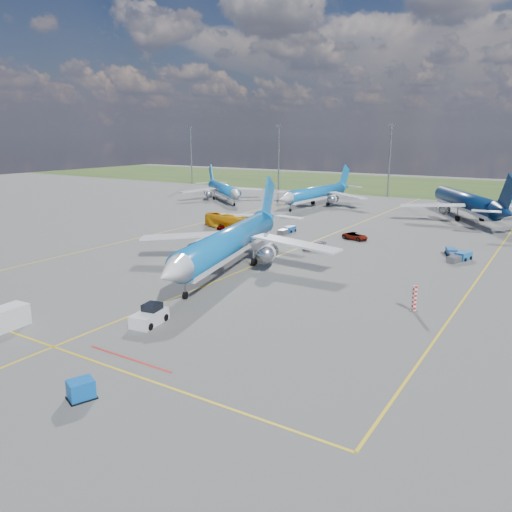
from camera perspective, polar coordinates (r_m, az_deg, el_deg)
The scene contains 19 objects.
ground at distance 64.03m, azimuth -7.56°, elevation -4.06°, with size 400.00×400.00×0.00m, color #50504E.
grass_strip at distance 201.43m, azimuth 21.04°, elevation 7.32°, with size 400.00×80.00×0.01m, color #2D4719.
taxiway_lines at distance 86.22m, azimuth 4.35°, elevation 0.68°, with size 60.25×160.00×0.02m.
floodlight_masts at distance 159.46m, azimuth 22.02°, elevation 10.31°, with size 202.20×0.50×22.70m.
warning_post at distance 59.00m, azimuth 17.67°, elevation -4.64°, with size 0.50×0.50×3.00m, color red.
bg_jet_nw at distance 151.53m, azimuth -3.75°, elevation 6.36°, with size 27.61×36.24×9.49m, color #0D69B9, non-canonical shape.
bg_jet_nnw at distance 140.10m, azimuth 6.84°, elevation 5.69°, with size 29.89×39.23×10.27m, color #0D69B9, non-canonical shape.
bg_jet_n at distance 127.79m, azimuth 22.71°, elevation 3.94°, with size 34.23×44.93×11.77m, color #082045, non-canonical shape.
main_airliner at distance 74.39m, azimuth -2.98°, elevation -1.42°, with size 34.26×44.96×11.78m, color #0D69B9, non-canonical shape.
pushback_tug at distance 54.08m, azimuth -12.03°, elevation -6.72°, with size 2.94×6.15×2.04m.
uld_container at distance 41.12m, azimuth -19.37°, elevation -14.19°, with size 1.48×1.85×1.48m, color #0C54AF.
service_van at distance 57.37m, azimuth -27.00°, elevation -6.46°, with size 2.24×5.09×2.24m, color silver.
apron_bus at distance 105.31m, azimuth -3.22°, elevation 3.96°, with size 2.64×11.28×3.14m, color #E8A30D.
service_car_a at distance 105.37m, azimuth -3.78°, elevation 3.45°, with size 1.54×3.82×1.30m, color #999999.
service_car_b at distance 96.18m, azimuth 11.27°, elevation 2.24°, with size 2.26×4.91×1.36m, color #999999.
service_car_c at distance 86.51m, azimuth 6.65°, elevation 1.10°, with size 1.76×4.32×1.25m, color #999999.
baggage_tug_w at distance 85.03m, azimuth 22.30°, elevation -0.11°, with size 3.02×5.72×1.24m.
baggage_tug_c at distance 101.15m, azimuth 3.62°, elevation 2.97°, with size 1.56×5.36×1.20m.
baggage_tug_e at distance 87.32m, azimuth 21.51°, elevation 0.28°, with size 3.12×5.42×1.18m.
Camera 1 is at (39.38, -46.58, 19.49)m, focal length 35.00 mm.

